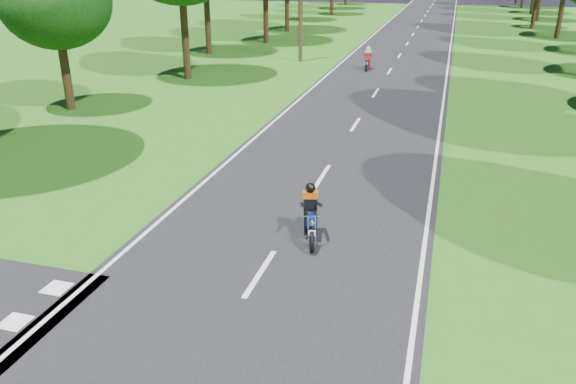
% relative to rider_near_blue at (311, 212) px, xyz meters
% --- Properties ---
extents(ground, '(160.00, 160.00, 0.00)m').
position_rel_rider_near_blue_xyz_m(ground, '(-0.63, -3.89, -0.69)').
color(ground, '#315D15').
rests_on(ground, ground).
extents(main_road, '(7.00, 140.00, 0.02)m').
position_rel_rider_near_blue_xyz_m(main_road, '(-0.63, 46.11, -0.68)').
color(main_road, black).
rests_on(main_road, ground).
extents(road_markings, '(7.40, 140.00, 0.01)m').
position_rel_rider_near_blue_xyz_m(road_markings, '(-0.77, 44.23, -0.67)').
color(road_markings, silver).
rests_on(road_markings, main_road).
extents(rider_near_blue, '(0.98, 1.70, 1.35)m').
position_rel_rider_near_blue_xyz_m(rider_near_blue, '(0.00, 0.00, 0.00)').
color(rider_near_blue, navy).
rests_on(rider_near_blue, main_road).
extents(rider_far_red, '(0.61, 1.64, 1.35)m').
position_rel_rider_near_blue_xyz_m(rider_far_red, '(-1.99, 22.26, 0.00)').
color(rider_far_red, maroon).
rests_on(rider_far_red, main_road).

